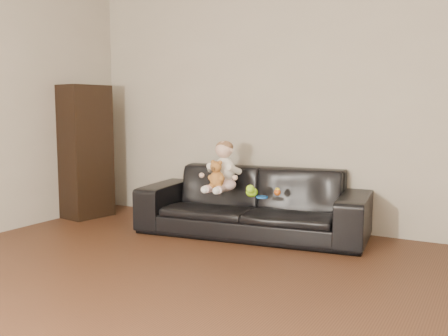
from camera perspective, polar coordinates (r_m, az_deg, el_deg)
The scene contains 10 objects.
floor at distance 2.79m, azimuth -11.07°, elevation -18.28°, with size 5.50×5.50×0.00m, color #4C2C1B.
wall_back at distance 4.96m, azimuth 9.67°, elevation 8.06°, with size 5.00×5.00×0.00m, color #B6AC99.
sofa at distance 4.71m, azimuth 3.29°, elevation -3.89°, with size 2.12×0.83×0.62m, color black.
cabinet at distance 5.64m, azimuth -15.55°, elevation 1.81°, with size 0.36×0.49×1.43m, color black.
shelf_item at distance 5.61m, azimuth -15.51°, elevation 5.09°, with size 0.18×0.25×0.28m, color silver.
baby at distance 4.68m, azimuth -0.08°, elevation -0.13°, with size 0.33×0.41×0.48m.
teddy_bear at distance 4.55m, azimuth -0.86°, elevation -0.76°, with size 0.15×0.15×0.25m.
toy_green at distance 4.40m, azimuth 3.21°, elevation -2.78°, with size 0.10×0.12×0.09m, color #8DD519.
toy_rattle at distance 4.49m, azimuth 6.12°, elevation -2.78°, with size 0.06×0.06×0.06m, color #C75217.
toy_blue_disc at distance 4.37m, azimuth 4.37°, elevation -3.33°, with size 0.10×0.10×0.01m, color blue.
Camera 1 is at (1.65, -1.92, 1.17)m, focal length 40.00 mm.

